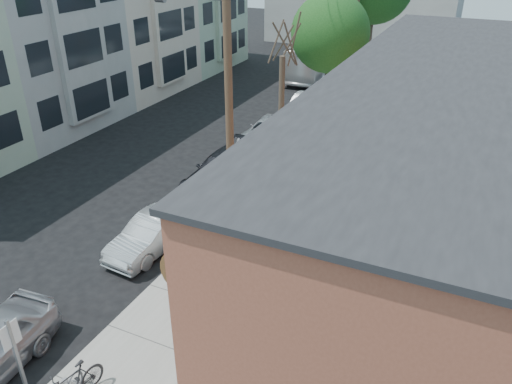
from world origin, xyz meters
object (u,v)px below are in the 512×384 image
at_px(cyclist, 204,261).
at_px(bus, 320,55).
at_px(tree_leafy_mid, 330,33).
at_px(car_3, 268,132).
at_px(sign_post, 18,360).
at_px(parking_meter_near, 171,250).
at_px(tree_bare, 281,121).
at_px(utility_pole_near, 227,85).
at_px(car_4, 305,106).
at_px(car_1, 153,233).
at_px(parking_meter_far, 273,155).
at_px(patron_grey, 262,318).
at_px(car_2, 224,171).
at_px(patio_chair_a, 261,326).

relative_size(cyclist, bus, 0.17).
bearing_deg(tree_leafy_mid, car_3, -133.14).
bearing_deg(sign_post, parking_meter_near, 90.96).
distance_m(tree_bare, bus, 19.67).
xyz_separation_m(utility_pole_near, car_4, (-1.59, 12.80, -4.73)).
relative_size(tree_bare, car_4, 1.33).
xyz_separation_m(tree_bare, car_1, (-2.00, -6.84, -2.25)).
distance_m(parking_meter_far, bus, 19.01).
relative_size(parking_meter_far, car_4, 0.30).
bearing_deg(patron_grey, car_2, -138.98).
bearing_deg(bus, car_1, -85.92).
relative_size(sign_post, car_4, 0.68).
relative_size(parking_meter_far, patio_chair_a, 1.41).
distance_m(tree_bare, patio_chair_a, 10.23).
distance_m(parking_meter_near, utility_pole_near, 5.88).
height_order(tree_leafy_mid, cyclist, tree_leafy_mid).
height_order(tree_leafy_mid, patron_grey, tree_leafy_mid).
height_order(cyclist, car_4, cyclist).
bearing_deg(car_2, car_4, 92.96).
xyz_separation_m(sign_post, tree_bare, (0.45, 13.81, 1.05)).
bearing_deg(tree_bare, car_1, -106.30).
bearing_deg(tree_leafy_mid, cyclist, -86.97).
relative_size(parking_meter_far, patron_grey, 0.82).
bearing_deg(patio_chair_a, car_3, 90.21).
height_order(tree_bare, car_3, tree_bare).
bearing_deg(tree_leafy_mid, tree_bare, -90.00).
bearing_deg(parking_meter_near, car_2, 102.82).
distance_m(patron_grey, car_1, 5.99).
relative_size(sign_post, cyclist, 1.58).
distance_m(tree_bare, car_1, 7.47).
bearing_deg(car_3, cyclist, -75.91).
xyz_separation_m(cyclist, car_1, (-2.76, 1.16, -0.40)).
distance_m(patio_chair_a, patron_grey, 0.32).
relative_size(car_3, car_4, 1.12).
relative_size(car_2, car_3, 1.14).
xyz_separation_m(parking_meter_near, car_1, (-1.45, 1.03, -0.34)).
distance_m(parking_meter_far, patio_chair_a, 10.64).
bearing_deg(sign_post, tree_leafy_mid, 88.72).
xyz_separation_m(patron_grey, car_1, (-5.38, 2.60, -0.27)).
distance_m(patron_grey, car_4, 19.03).
distance_m(parking_meter_far, car_4, 8.44).
bearing_deg(bus, sign_post, -84.43).
height_order(parking_meter_far, utility_pole_near, utility_pole_near).
height_order(tree_bare, tree_leafy_mid, tree_leafy_mid).
distance_m(tree_leafy_mid, patio_chair_a, 16.84).
xyz_separation_m(patio_chair_a, car_4, (-5.35, 18.20, 0.09)).
relative_size(sign_post, tree_bare, 0.51).
height_order(patron_grey, car_1, patron_grey).
xyz_separation_m(parking_meter_far, car_4, (-1.45, 8.30, -0.30)).
bearing_deg(tree_bare, patron_grey, -70.29).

